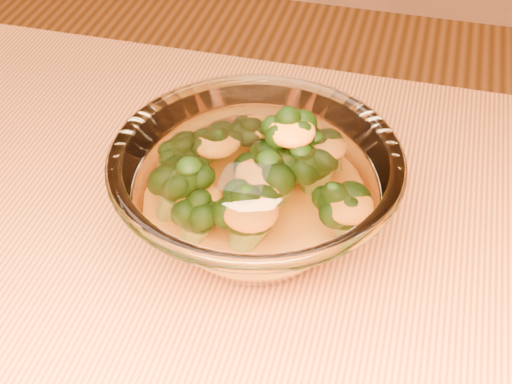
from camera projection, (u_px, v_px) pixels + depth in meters
The scene contains 3 objects.
glass_bowl at pixel (256, 197), 0.56m from camera, with size 0.23×0.23×0.10m.
cheese_sauce at pixel (256, 216), 0.58m from camera, with size 0.13×0.13×0.04m, color orange.
broccoli_heap at pixel (258, 179), 0.55m from camera, with size 0.17×0.13×0.08m.
Camera 1 is at (0.21, -0.28, 1.18)m, focal length 50.00 mm.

